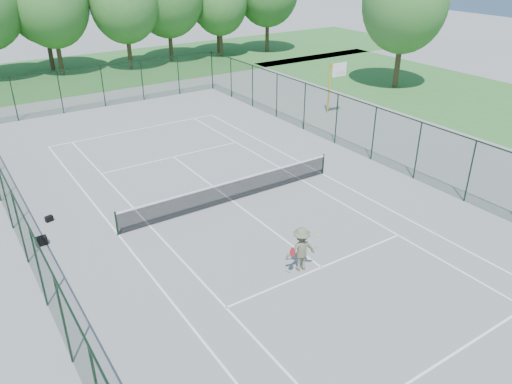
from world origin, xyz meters
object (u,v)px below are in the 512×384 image
Objects in this scene: tennis_player at (301,249)px; basketball_goal at (335,78)px; tennis_net at (232,190)px; sports_bag_a at (41,241)px.

basketball_goal is at bearing 45.04° from tennis_player.
basketball_goal is (12.62, 7.33, 1.99)m from tennis_net.
tennis_net is at bearing 83.23° from tennis_player.
tennis_player is (-0.72, -6.02, 0.29)m from tennis_net.
basketball_goal is at bearing 15.02° from sports_bag_a.
tennis_player is (7.57, -7.00, 0.69)m from sports_bag_a.
sports_bag_a is at bearing 173.29° from tennis_net.
basketball_goal is 18.95m from tennis_player.
tennis_net is 24.72× the size of sports_bag_a.
tennis_net is 5.36× the size of tennis_player.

